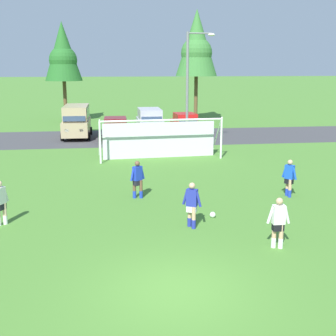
% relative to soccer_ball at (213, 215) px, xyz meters
% --- Properties ---
extents(ground_plane, '(400.00, 400.00, 0.00)m').
position_rel_soccer_ball_xyz_m(ground_plane, '(-2.22, 9.71, -0.11)').
color(ground_plane, '#477A2D').
extents(parking_lot_strip, '(52.00, 8.40, 0.01)m').
position_rel_soccer_ball_xyz_m(parking_lot_strip, '(-2.22, 19.33, -0.11)').
color(parking_lot_strip, '#3D3D3F').
rests_on(parking_lot_strip, ground).
extents(soccer_ball, '(0.22, 0.22, 0.22)m').
position_rel_soccer_ball_xyz_m(soccer_ball, '(0.00, 0.00, 0.00)').
color(soccer_ball, white).
rests_on(soccer_ball, ground).
extents(soccer_goal, '(7.53, 2.41, 2.57)m').
position_rel_soccer_ball_xyz_m(soccer_goal, '(-0.72, 11.08, 1.18)').
color(soccer_goal, white).
rests_on(soccer_goal, ground).
extents(player_striker_near, '(0.68, 0.46, 1.64)m').
position_rel_soccer_ball_xyz_m(player_striker_near, '(-2.63, 2.88, 0.71)').
color(player_striker_near, brown).
rests_on(player_striker_near, ground).
extents(player_midfield_center, '(0.66, 0.48, 1.64)m').
position_rel_soccer_ball_xyz_m(player_midfield_center, '(-0.98, -0.91, 0.71)').
color(player_midfield_center, tan).
rests_on(player_midfield_center, ground).
extents(player_winger_left, '(0.50, 0.66, 1.64)m').
position_rel_soccer_ball_xyz_m(player_winger_left, '(3.91, 2.26, 0.71)').
color(player_winger_left, tan).
rests_on(player_winger_left, ground).
extents(player_winger_right, '(0.49, 0.65, 1.64)m').
position_rel_soccer_ball_xyz_m(player_winger_right, '(-7.69, 0.24, 0.71)').
color(player_winger_right, beige).
rests_on(player_winger_right, ground).
extents(player_trailing_back, '(0.73, 0.24, 1.64)m').
position_rel_soccer_ball_xyz_m(player_trailing_back, '(1.36, -3.03, 0.71)').
color(player_trailing_back, tan).
rests_on(player_trailing_back, ground).
extents(parked_car_slot_far_left, '(2.25, 4.83, 2.52)m').
position_rel_soccer_ball_xyz_m(parked_car_slot_far_left, '(-6.32, 19.90, 1.23)').
color(parked_car_slot_far_left, tan).
rests_on(parked_car_slot_far_left, ground).
extents(parked_car_slot_left, '(2.11, 4.24, 1.72)m').
position_rel_soccer_ball_xyz_m(parked_car_slot_left, '(-3.31, 18.21, 0.77)').
color(parked_car_slot_left, maroon).
rests_on(parked_car_slot_left, ground).
extents(parked_car_slot_center_left, '(2.18, 4.62, 2.16)m').
position_rel_soccer_ball_xyz_m(parked_car_slot_center_left, '(-0.49, 20.24, 1.00)').
color(parked_car_slot_center_left, '#B2B2BC').
rests_on(parked_car_slot_center_left, ground).
extents(parked_car_slot_center, '(2.25, 4.31, 1.72)m').
position_rel_soccer_ball_xyz_m(parked_car_slot_center, '(2.48, 20.49, 0.77)').
color(parked_car_slot_center, red).
rests_on(parked_car_slot_center, ground).
extents(tree_left_edge, '(3.67, 3.67, 9.79)m').
position_rel_soccer_ball_xyz_m(tree_left_edge, '(-8.12, 30.47, 6.61)').
color(tree_left_edge, brown).
rests_on(tree_left_edge, ground).
extents(tree_mid_left, '(4.09, 4.09, 10.91)m').
position_rel_soccer_ball_xyz_m(tree_mid_left, '(4.94, 28.65, 7.39)').
color(tree_mid_left, brown).
rests_on(tree_mid_left, ground).
extents(street_lamp, '(2.00, 0.32, 7.76)m').
position_rel_soccer_ball_xyz_m(street_lamp, '(1.73, 14.59, 3.91)').
color(street_lamp, slate).
rests_on(street_lamp, ground).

